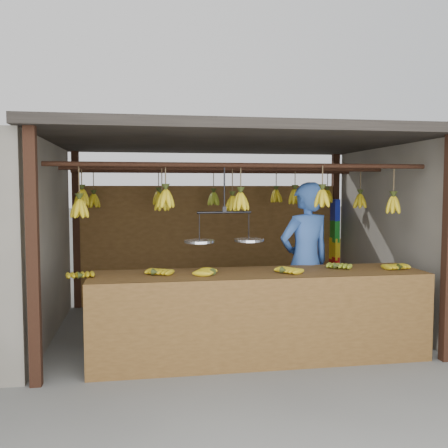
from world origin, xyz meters
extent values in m
plane|color=#5B5B57|center=(0.00, 0.00, 0.00)|extent=(80.00, 80.00, 0.00)
cube|color=black|center=(-2.00, -1.50, 1.15)|extent=(0.10, 0.10, 2.30)
cube|color=black|center=(-2.00, 1.50, 1.15)|extent=(0.10, 0.10, 2.30)
cube|color=black|center=(2.00, 1.50, 1.15)|extent=(0.10, 0.10, 2.30)
cube|color=black|center=(0.00, 0.00, 2.35)|extent=(4.30, 3.30, 0.10)
cylinder|color=black|center=(0.00, -1.00, 2.00)|extent=(4.00, 0.05, 0.05)
cylinder|color=black|center=(0.00, 0.00, 2.00)|extent=(4.00, 0.05, 0.05)
cylinder|color=black|center=(0.00, 1.00, 2.00)|extent=(4.00, 0.05, 0.05)
cube|color=brown|center=(0.00, 1.50, 0.90)|extent=(4.00, 0.06, 1.80)
cube|color=brown|center=(0.14, -1.10, 0.86)|extent=(3.44, 0.76, 0.08)
cube|color=brown|center=(0.14, -1.48, 0.45)|extent=(3.44, 0.04, 0.90)
cube|color=black|center=(-1.48, -1.43, 0.41)|extent=(0.07, 0.07, 0.82)
cube|color=black|center=(1.75, -1.43, 0.41)|extent=(0.07, 0.07, 0.82)
cube|color=black|center=(-1.48, -0.77, 0.41)|extent=(0.07, 0.07, 0.82)
cube|color=black|center=(1.75, -0.77, 0.41)|extent=(0.07, 0.07, 0.82)
ellipsoid|color=gold|center=(-1.63, -1.22, 0.93)|extent=(0.22, 0.27, 0.06)
ellipsoid|color=gold|center=(-0.93, -1.16, 0.93)|extent=(0.28, 0.30, 0.06)
ellipsoid|color=gold|center=(-0.35, -1.20, 0.93)|extent=(0.29, 0.26, 0.06)
ellipsoid|color=gold|center=(0.35, -1.26, 0.93)|extent=(0.30, 0.29, 0.06)
ellipsoid|color=#92A523|center=(0.99, -1.08, 0.93)|extent=(0.29, 0.30, 0.06)
ellipsoid|color=gold|center=(1.62, -1.25, 0.93)|extent=(0.21, 0.26, 0.06)
ellipsoid|color=gold|center=(-1.66, -0.96, 1.56)|extent=(0.16, 0.16, 0.28)
ellipsoid|color=gold|center=(-0.81, -0.96, 1.66)|extent=(0.16, 0.16, 0.28)
ellipsoid|color=gold|center=(-0.04, -0.97, 1.63)|extent=(0.16, 0.16, 0.28)
ellipsoid|color=gold|center=(0.82, -1.05, 1.66)|extent=(0.16, 0.16, 0.28)
ellipsoid|color=gold|center=(1.67, -0.98, 1.58)|extent=(0.16, 0.16, 0.28)
ellipsoid|color=gold|center=(-1.74, -0.01, 1.66)|extent=(0.16, 0.16, 0.28)
ellipsoid|color=gold|center=(-0.81, -0.02, 1.59)|extent=(0.16, 0.16, 0.28)
ellipsoid|color=gold|center=(0.05, -0.03, 1.58)|extent=(0.16, 0.16, 0.28)
ellipsoid|color=gold|center=(0.86, 0.02, 1.66)|extent=(0.16, 0.16, 0.28)
ellipsoid|color=gold|center=(1.75, 0.04, 1.60)|extent=(0.16, 0.16, 0.28)
ellipsoid|color=gold|center=(-1.70, 0.99, 1.59)|extent=(0.16, 0.16, 0.28)
ellipsoid|color=gold|center=(-0.81, 1.00, 1.62)|extent=(0.16, 0.16, 0.28)
ellipsoid|color=#92A523|center=(-0.03, 1.03, 1.61)|extent=(0.16, 0.16, 0.28)
ellipsoid|color=gold|center=(0.88, 0.97, 1.65)|extent=(0.16, 0.16, 0.28)
ellipsoid|color=gold|center=(1.68, 1.02, 1.64)|extent=(0.16, 0.16, 0.28)
cylinder|color=black|center=(-0.21, -1.00, 1.76)|extent=(0.02, 0.02, 0.49)
cylinder|color=black|center=(-0.21, -1.00, 1.51)|extent=(0.57, 0.07, 0.02)
cylinder|color=silver|center=(-0.47, -1.02, 1.21)|extent=(0.31, 0.31, 0.02)
cylinder|color=silver|center=(0.05, -0.98, 1.21)|extent=(0.31, 0.31, 0.02)
imported|color=#3359A5|center=(0.80, -0.60, 0.92)|extent=(0.77, 0.62, 1.83)
cube|color=#1426BF|center=(1.94, 1.35, 1.42)|extent=(0.08, 0.26, 0.34)
cube|color=#199926|center=(1.94, 1.35, 1.09)|extent=(0.08, 0.26, 0.34)
cube|color=yellow|center=(1.94, 1.35, 0.81)|extent=(0.08, 0.26, 0.34)
cube|color=red|center=(1.94, 1.35, 0.52)|extent=(0.08, 0.26, 0.34)
camera|label=1|loc=(-1.06, -6.06, 1.76)|focal=40.00mm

